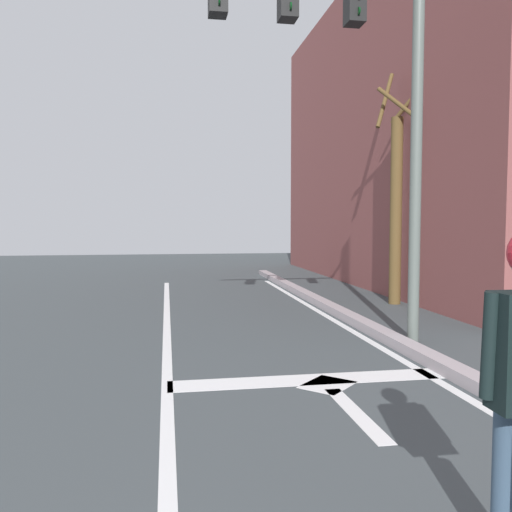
# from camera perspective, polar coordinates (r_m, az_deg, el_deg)

# --- Properties ---
(lane_line_center) EXTENTS (0.12, 20.00, 0.01)m
(lane_line_center) POSITION_cam_1_polar(r_m,az_deg,el_deg) (5.44, -9.56, -14.74)
(lane_line_center) COLOR silver
(lane_line_center) RESTS_ON ground
(lane_line_curbside) EXTENTS (0.12, 20.00, 0.01)m
(lane_line_curbside) POSITION_cam_1_polar(r_m,az_deg,el_deg) (6.16, 19.22, -12.71)
(lane_line_curbside) COLOR silver
(lane_line_curbside) RESTS_ON ground
(stop_bar) EXTENTS (3.04, 0.40, 0.01)m
(stop_bar) POSITION_cam_1_polar(r_m,az_deg,el_deg) (5.94, 5.68, -13.13)
(stop_bar) COLOR silver
(stop_bar) RESTS_ON ground
(lane_arrow_stem) EXTENTS (0.16, 1.40, 0.01)m
(lane_arrow_stem) POSITION_cam_1_polar(r_m,az_deg,el_deg) (5.03, 10.73, -16.32)
(lane_arrow_stem) COLOR silver
(lane_arrow_stem) RESTS_ON ground
(lane_arrow_head) EXTENTS (0.71, 0.71, 0.01)m
(lane_arrow_head) POSITION_cam_1_polar(r_m,az_deg,el_deg) (5.79, 7.73, -13.58)
(lane_arrow_head) COLOR silver
(lane_arrow_head) RESTS_ON ground
(curb_strip) EXTENTS (0.24, 24.00, 0.14)m
(curb_strip) POSITION_cam_1_polar(r_m,az_deg,el_deg) (6.26, 21.28, -11.84)
(curb_strip) COLOR #9D9296
(curb_strip) RESTS_ON ground
(traffic_signal_mast) EXTENTS (3.78, 0.34, 5.41)m
(traffic_signal_mast) POSITION_cam_1_polar(r_m,az_deg,el_deg) (7.71, 9.57, 20.10)
(traffic_signal_mast) COLOR #535B56
(traffic_signal_mast) RESTS_ON ground
(roadside_tree) EXTENTS (0.97, 0.97, 4.89)m
(roadside_tree) POSITION_cam_1_polar(r_m,az_deg,el_deg) (11.48, 14.84, 5.65)
(roadside_tree) COLOR brown
(roadside_tree) RESTS_ON ground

